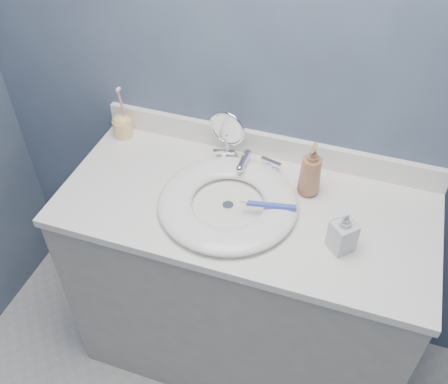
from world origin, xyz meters
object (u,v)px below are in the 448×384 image
at_px(soap_bottle_amber, 311,170).
at_px(soap_bottle_clear, 344,231).
at_px(makeup_mirror, 227,134).
at_px(toothbrush_holder, 122,125).

relative_size(soap_bottle_amber, soap_bottle_clear, 1.32).
bearing_deg(soap_bottle_amber, makeup_mirror, 169.72).
bearing_deg(toothbrush_holder, makeup_mirror, -0.60).
distance_m(makeup_mirror, soap_bottle_amber, 0.32).
relative_size(makeup_mirror, soap_bottle_clear, 1.35).
bearing_deg(soap_bottle_clear, makeup_mirror, -168.16).
height_order(soap_bottle_clear, toothbrush_holder, toothbrush_holder).
distance_m(soap_bottle_amber, toothbrush_holder, 0.72).
height_order(makeup_mirror, soap_bottle_clear, makeup_mirror).
xyz_separation_m(makeup_mirror, soap_bottle_amber, (0.31, -0.08, -0.01)).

